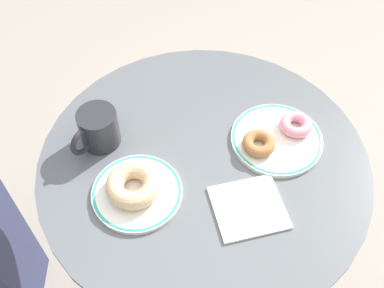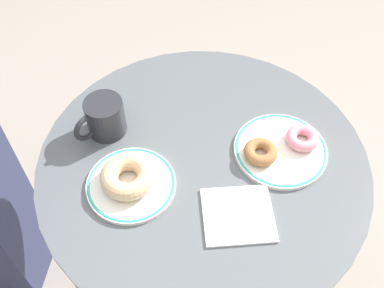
% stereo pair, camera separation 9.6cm
% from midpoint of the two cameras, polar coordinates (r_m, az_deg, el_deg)
% --- Properties ---
extents(ground_plane, '(7.00, 7.00, 0.02)m').
position_cam_midpoint_polar(ground_plane, '(1.68, 2.60, -17.72)').
color(ground_plane, '#9E9389').
extents(cafe_table, '(0.73, 0.73, 0.76)m').
position_cam_midpoint_polar(cafe_table, '(1.20, 3.52, -8.98)').
color(cafe_table, '#565B60').
rests_on(cafe_table, ground).
extents(plate_left, '(0.19, 0.19, 0.01)m').
position_cam_midpoint_polar(plate_left, '(0.96, -4.81, -5.28)').
color(plate_left, white).
rests_on(plate_left, cafe_table).
extents(plate_right, '(0.21, 0.21, 0.01)m').
position_cam_midpoint_polar(plate_right, '(1.03, 13.71, -0.90)').
color(plate_right, white).
rests_on(plate_right, cafe_table).
extents(donut_glazed, '(0.16, 0.16, 0.04)m').
position_cam_midpoint_polar(donut_glazed, '(0.94, -5.22, -4.30)').
color(donut_glazed, '#E0B789').
rests_on(donut_glazed, plate_left).
extents(donut_pink_frosted, '(0.10, 0.10, 0.02)m').
position_cam_midpoint_polar(donut_pink_frosted, '(1.04, 16.31, 0.55)').
color(donut_pink_frosted, pink).
rests_on(donut_pink_frosted, plate_right).
extents(donut_cinnamon, '(0.10, 0.10, 0.02)m').
position_cam_midpoint_polar(donut_cinnamon, '(1.00, 11.36, -1.18)').
color(donut_cinnamon, '#A36B3D').
rests_on(donut_cinnamon, plate_right).
extents(paper_napkin, '(0.18, 0.17, 0.01)m').
position_cam_midpoint_polar(paper_napkin, '(0.93, 8.63, -9.11)').
color(paper_napkin, white).
rests_on(paper_napkin, cafe_table).
extents(coffee_mug, '(0.12, 0.09, 0.09)m').
position_cam_midpoint_polar(coffee_mug, '(1.02, -8.39, 3.14)').
color(coffee_mug, '#28282D').
rests_on(coffee_mug, cafe_table).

